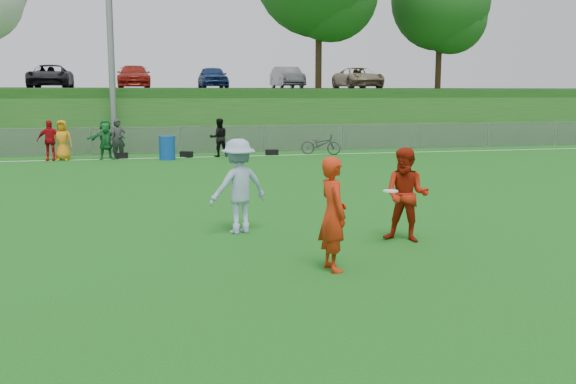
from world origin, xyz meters
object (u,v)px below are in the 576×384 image
object	(u,v)px
player_red_left	(333,214)
player_red_center	(406,195)
bicycle	(321,144)
frisbee	(391,191)
player_blue	(238,186)
recycling_bin	(167,148)

from	to	relation	value
player_red_left	player_red_center	distance (m)	2.54
player_red_center	bicycle	bearing A→B (deg)	114.98
player_red_center	frisbee	bearing A→B (deg)	-107.34
player_blue	frisbee	bearing A→B (deg)	124.57
bicycle	player_blue	bearing A→B (deg)	-173.48
player_blue	bicycle	bearing A→B (deg)	-131.26
player_red_left	frisbee	bearing A→B (deg)	-55.31
player_red_left	player_blue	distance (m)	3.26
recycling_bin	frisbee	bearing A→B (deg)	-79.23
player_red_left	bicycle	xyz separation A→B (m)	(5.27, 18.65, -0.43)
player_blue	bicycle	distance (m)	16.79
player_red_left	player_blue	size ratio (longest dim) A/B	0.96
player_blue	bicycle	world-z (taller)	player_blue
frisbee	bicycle	distance (m)	17.81
player_blue	recycling_bin	xyz separation A→B (m)	(-0.68, 14.93, -0.45)
player_red_center	player_red_left	bearing A→B (deg)	-104.72
player_red_left	frisbee	size ratio (longest dim) A/B	6.56
recycling_bin	bicycle	world-z (taller)	recycling_bin
recycling_bin	bicycle	size ratio (longest dim) A/B	0.55
frisbee	bicycle	bearing A→B (deg)	77.73
player_red_left	recycling_bin	distance (m)	18.10
player_blue	player_red_left	bearing A→B (deg)	89.01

